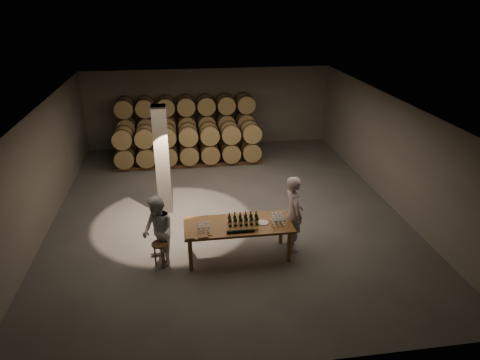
{
  "coord_description": "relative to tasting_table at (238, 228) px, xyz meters",
  "views": [
    {
      "loc": [
        -1.26,
        -11.37,
        6.04
      ],
      "look_at": [
        0.36,
        -0.37,
        1.1
      ],
      "focal_mm": 32.0,
      "sensor_mm": 36.0,
      "label": 1
    }
  ],
  "objects": [
    {
      "name": "barrel_stack_back",
      "position": [
        -0.96,
        7.7,
        0.4
      ],
      "size": [
        5.48,
        0.95,
        2.31
      ],
      "color": "#50341B",
      "rests_on": "ground"
    },
    {
      "name": "notebook_near",
      "position": [
        -0.88,
        -0.45,
        0.12
      ],
      "size": [
        0.23,
        0.19,
        0.03
      ],
      "primitive_type": "cube",
      "rotation": [
        0.0,
        0.0,
        0.08
      ],
      "color": "brown",
      "rests_on": "tasting_table"
    },
    {
      "name": "tasting_table",
      "position": [
        0.0,
        0.0,
        0.0
      ],
      "size": [
        2.6,
        1.1,
        0.9
      ],
      "color": "brown",
      "rests_on": "ground"
    },
    {
      "name": "glass_cluster_right",
      "position": [
        0.97,
        -0.05,
        0.23
      ],
      "size": [
        0.31,
        0.42,
        0.18
      ],
      "color": "silver",
      "rests_on": "tasting_table"
    },
    {
      "name": "pen",
      "position": [
        -0.72,
        -0.43,
        0.11
      ],
      "size": [
        0.14,
        0.05,
        0.01
      ],
      "primitive_type": "cylinder",
      "rotation": [
        0.0,
        1.57,
        -0.26
      ],
      "color": "black",
      "rests_on": "tasting_table"
    },
    {
      "name": "lying_bottles",
      "position": [
        0.01,
        -0.4,
        0.14
      ],
      "size": [
        0.75,
        0.08,
        0.08
      ],
      "color": "black",
      "rests_on": "tasting_table"
    },
    {
      "name": "notebook_corner",
      "position": [
        -1.16,
        -0.4,
        0.12
      ],
      "size": [
        0.22,
        0.28,
        0.02
      ],
      "primitive_type": "cube",
      "rotation": [
        0.0,
        0.0,
        0.02
      ],
      "color": "brown",
      "rests_on": "tasting_table"
    },
    {
      "name": "plate",
      "position": [
        0.6,
        -0.03,
        0.11
      ],
      "size": [
        0.27,
        0.27,
        0.02
      ],
      "primitive_type": "cylinder",
      "color": "white",
      "rests_on": "tasting_table"
    },
    {
      "name": "stool",
      "position": [
        -1.88,
        -0.15,
        -0.28
      ],
      "size": [
        0.38,
        0.38,
        0.63
      ],
      "rotation": [
        0.0,
        0.0,
        0.41
      ],
      "color": "#50341B",
      "rests_on": "ground"
    },
    {
      "name": "person_woman",
      "position": [
        -1.9,
        -0.04,
        0.08
      ],
      "size": [
        0.97,
        1.06,
        1.76
      ],
      "primitive_type": "imported",
      "rotation": [
        0.0,
        0.0,
        -1.13
      ],
      "color": "silver",
      "rests_on": "ground"
    },
    {
      "name": "bottle_cluster",
      "position": [
        0.12,
        -0.02,
        0.21
      ],
      "size": [
        0.73,
        0.23,
        0.3
      ],
      "color": "black",
      "rests_on": "tasting_table"
    },
    {
      "name": "person_man",
      "position": [
        1.41,
        0.15,
        0.2
      ],
      "size": [
        0.56,
        0.78,
        1.99
      ],
      "primitive_type": "imported",
      "rotation": [
        0.0,
        0.0,
        1.69
      ],
      "color": "beige",
      "rests_on": "ground"
    },
    {
      "name": "glass_cluster_left",
      "position": [
        -0.84,
        -0.15,
        0.22
      ],
      "size": [
        0.3,
        0.3,
        0.16
      ],
      "color": "silver",
      "rests_on": "tasting_table"
    },
    {
      "name": "barrel_stack_front",
      "position": [
        -0.96,
        6.3,
        0.03
      ],
      "size": [
        5.48,
        0.95,
        1.57
      ],
      "color": "#50341B",
      "rests_on": "ground"
    },
    {
      "name": "room",
      "position": [
        -1.8,
        2.7,
        0.8
      ],
      "size": [
        12.0,
        12.0,
        12.0
      ],
      "color": "#53504D",
      "rests_on": "ground"
    }
  ]
}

